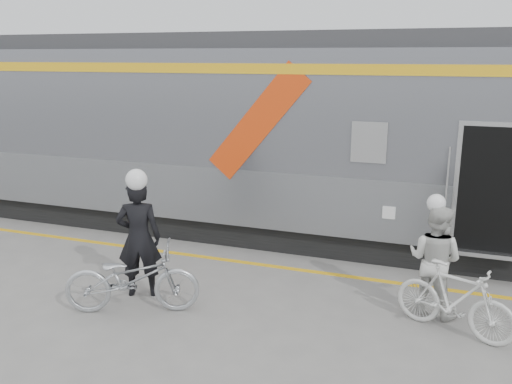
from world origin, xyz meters
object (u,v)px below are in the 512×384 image
at_px(bicycle_left, 132,279).
at_px(woman, 435,260).
at_px(man, 139,238).
at_px(bicycle_right, 455,299).

relative_size(bicycle_left, woman, 1.19).
xyz_separation_m(bicycle_left, woman, (4.14, 1.45, 0.31)).
distance_m(man, bicycle_left, 0.72).
height_order(man, bicycle_left, man).
xyz_separation_m(man, woman, (4.34, 0.90, -0.11)).
xyz_separation_m(man, bicycle_right, (4.64, 0.35, -0.44)).
height_order(man, woman, man).
xyz_separation_m(bicycle_left, bicycle_right, (4.44, 0.90, -0.02)).
height_order(bicycle_left, woman, woman).
relative_size(man, woman, 1.14).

